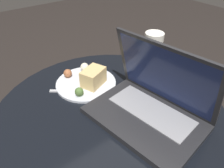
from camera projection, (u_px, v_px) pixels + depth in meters
table at (110, 137)px, 0.79m from camera, size 0.76×0.76×0.49m
laptop at (151, 104)px, 0.66m from camera, size 0.37×0.28×0.24m
beer_glass at (152, 59)px, 0.79m from camera, size 0.06×0.06×0.20m
snack_plate at (88, 80)px, 0.82m from camera, size 0.23×0.23×0.07m
fork at (75, 91)px, 0.79m from camera, size 0.11×0.14×0.01m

